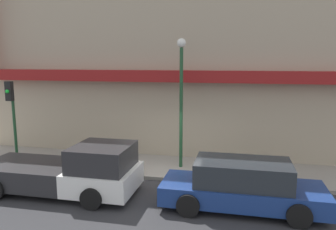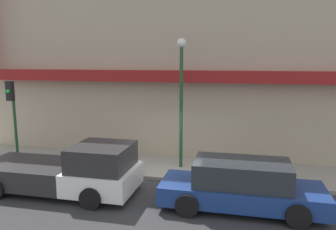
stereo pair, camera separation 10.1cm
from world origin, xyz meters
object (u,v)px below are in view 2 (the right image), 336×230
(street_lamp, at_px, (181,88))
(parked_car, at_px, (241,186))
(fire_hydrant, at_px, (253,169))
(pickup_truck, at_px, (69,171))
(traffic_light, at_px, (13,107))

(street_lamp, bearing_deg, parked_car, -52.00)
(parked_car, xyz_separation_m, fire_hydrant, (0.41, 2.44, -0.24))
(pickup_truck, distance_m, traffic_light, 4.57)
(parked_car, bearing_deg, fire_hydrant, 80.40)
(parked_car, height_order, traffic_light, traffic_light)
(pickup_truck, bearing_deg, street_lamp, 43.07)
(fire_hydrant, distance_m, traffic_light, 10.05)
(parked_car, distance_m, traffic_light, 9.81)
(pickup_truck, bearing_deg, parked_car, -0.44)
(parked_car, height_order, street_lamp, street_lamp)
(parked_car, relative_size, fire_hydrant, 6.67)
(pickup_truck, relative_size, traffic_light, 1.55)
(street_lamp, relative_size, traffic_light, 1.49)
(pickup_truck, height_order, parked_car, pickup_truck)
(pickup_truck, relative_size, parked_car, 1.11)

